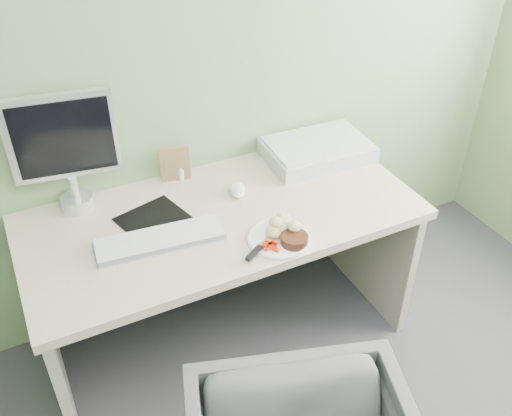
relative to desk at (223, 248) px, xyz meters
name	(u,v)px	position (x,y,z in m)	size (l,w,h in m)	color
wall_back	(178,33)	(0.00, 0.38, 0.80)	(3.50, 3.50, 0.00)	#6D815A
desk	(223,248)	(0.00, 0.00, 0.00)	(1.60, 0.75, 0.73)	beige
plate	(279,239)	(0.13, -0.25, 0.19)	(0.24, 0.24, 0.01)	white
steak	(294,239)	(0.16, -0.31, 0.21)	(0.10, 0.10, 0.03)	black
potato_pile	(282,226)	(0.15, -0.23, 0.23)	(0.12, 0.08, 0.06)	#A38E4F
carrot_heap	(272,245)	(0.07, -0.30, 0.21)	(0.05, 0.05, 0.04)	red
steak_knife	(259,248)	(0.03, -0.29, 0.21)	(0.20, 0.14, 0.02)	silver
mousepad	(153,219)	(-0.26, 0.08, 0.18)	(0.25, 0.22, 0.00)	black
keyboard	(160,239)	(-0.28, -0.07, 0.20)	(0.48, 0.14, 0.02)	white
computer_mouse	(238,190)	(0.12, 0.10, 0.20)	(0.06, 0.11, 0.04)	white
photo_frame	(175,164)	(-0.08, 0.31, 0.26)	(0.13, 0.01, 0.16)	#9C6749
eyedrop_bottle	(181,174)	(-0.06, 0.30, 0.21)	(0.02, 0.02, 0.07)	white
scanner	(317,151)	(0.57, 0.20, 0.22)	(0.47, 0.32, 0.07)	#B1B5B9
monitor	(64,147)	(-0.51, 0.31, 0.46)	(0.41, 0.13, 0.49)	silver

